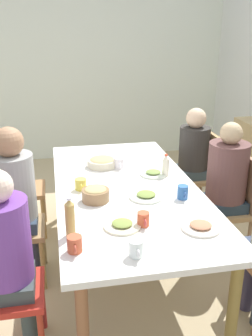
% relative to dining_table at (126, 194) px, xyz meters
% --- Properties ---
extents(ground_plane, '(7.07, 7.07, 0.00)m').
position_rel_dining_table_xyz_m(ground_plane, '(0.00, 0.00, -0.67)').
color(ground_plane, tan).
extents(wall_left, '(0.12, 4.28, 2.60)m').
position_rel_dining_table_xyz_m(wall_left, '(-3.01, 0.00, 0.63)').
color(wall_left, white).
rests_on(wall_left, ground_plane).
extents(dining_table, '(2.24, 1.08, 0.73)m').
position_rel_dining_table_xyz_m(dining_table, '(0.00, 0.00, 0.00)').
color(dining_table, white).
rests_on(dining_table, ground_plane).
extents(chair_0, '(0.40, 0.40, 0.90)m').
position_rel_dining_table_xyz_m(chair_0, '(-0.75, -0.92, -0.15)').
color(chair_0, '#AF7B4C').
rests_on(chair_0, ground_plane).
extents(chair_2, '(0.40, 0.40, 0.90)m').
position_rel_dining_table_xyz_m(chair_2, '(0.00, 0.92, -0.15)').
color(chair_2, '#AD8452').
rests_on(chair_2, ground_plane).
extents(person_2, '(0.33, 0.33, 1.20)m').
position_rel_dining_table_xyz_m(person_2, '(-0.00, 0.83, 0.06)').
color(person_2, '#28364A').
rests_on(person_2, ground_plane).
extents(chair_3, '(0.40, 0.40, 0.90)m').
position_rel_dining_table_xyz_m(chair_3, '(-0.75, 0.92, -0.15)').
color(chair_3, '#A57D4F').
rests_on(chair_3, ground_plane).
extents(person_3, '(0.30, 0.30, 1.16)m').
position_rel_dining_table_xyz_m(person_3, '(-0.75, 0.83, 0.03)').
color(person_3, '#423B47').
rests_on(person_3, ground_plane).
extents(person_4, '(0.31, 0.31, 1.21)m').
position_rel_dining_table_xyz_m(person_4, '(0.75, -0.83, 0.06)').
color(person_4, '#47444A').
rests_on(person_4, ground_plane).
extents(chair_5, '(0.40, 0.40, 0.90)m').
position_rel_dining_table_xyz_m(chair_5, '(0.00, -0.92, -0.15)').
color(chair_5, '#A37E51').
rests_on(chair_5, ground_plane).
extents(person_5, '(0.32, 0.32, 1.24)m').
position_rel_dining_table_xyz_m(person_5, '(0.00, -0.83, 0.08)').
color(person_5, '#283343').
rests_on(person_5, ground_plane).
extents(plate_0, '(0.23, 0.23, 0.04)m').
position_rel_dining_table_xyz_m(plate_0, '(0.62, -0.15, 0.08)').
color(plate_0, beige).
rests_on(plate_0, dining_table).
extents(plate_1, '(0.24, 0.24, 0.04)m').
position_rel_dining_table_xyz_m(plate_1, '(0.74, 0.32, 0.08)').
color(plate_1, silver).
rests_on(plate_1, dining_table).
extents(plate_2, '(0.22, 0.22, 0.04)m').
position_rel_dining_table_xyz_m(plate_2, '(-0.19, 0.27, 0.08)').
color(plate_2, silver).
rests_on(plate_2, dining_table).
extents(plate_3, '(0.25, 0.25, 0.04)m').
position_rel_dining_table_xyz_m(plate_3, '(0.23, 0.10, 0.08)').
color(plate_3, silver).
rests_on(plate_3, dining_table).
extents(bowl_0, '(0.26, 0.26, 0.08)m').
position_rel_dining_table_xyz_m(bowl_0, '(-0.47, -0.12, 0.11)').
color(bowl_0, beige).
rests_on(bowl_0, dining_table).
extents(bowl_1, '(0.20, 0.20, 0.11)m').
position_rel_dining_table_xyz_m(bowl_1, '(0.22, -0.26, 0.12)').
color(bowl_1, olive).
rests_on(bowl_1, dining_table).
extents(cup_0, '(0.11, 0.08, 0.10)m').
position_rel_dining_table_xyz_m(cup_0, '(0.30, 0.36, 0.11)').
color(cup_0, '#3162A5').
rests_on(cup_0, dining_table).
extents(cup_1, '(0.12, 0.09, 0.09)m').
position_rel_dining_table_xyz_m(cup_1, '(-0.40, 0.01, 0.11)').
color(cup_1, white).
rests_on(cup_1, dining_table).
extents(cup_2, '(0.12, 0.08, 0.09)m').
position_rel_dining_table_xyz_m(cup_2, '(0.84, -0.45, 0.11)').
color(cup_2, '#C75434').
rests_on(cup_2, dining_table).
extents(cup_3, '(0.12, 0.08, 0.09)m').
position_rel_dining_table_xyz_m(cup_3, '(-0.00, -0.35, 0.11)').
color(cup_3, '#E2D04D').
rests_on(cup_3, dining_table).
extents(cup_4, '(0.11, 0.08, 0.09)m').
position_rel_dining_table_xyz_m(cup_4, '(0.95, -0.13, 0.11)').
color(cup_4, white).
rests_on(cup_4, dining_table).
extents(cup_5, '(0.11, 0.07, 0.09)m').
position_rel_dining_table_xyz_m(cup_5, '(0.63, -0.01, 0.11)').
color(cup_5, '#CF5534').
rests_on(cup_5, dining_table).
extents(bottle_0, '(0.06, 0.06, 0.25)m').
position_rel_dining_table_xyz_m(bottle_0, '(0.67, -0.46, 0.18)').
color(bottle_0, tan).
rests_on(bottle_0, dining_table).
extents(bottle_1, '(0.05, 0.05, 0.19)m').
position_rel_dining_table_xyz_m(bottle_1, '(-0.15, 0.36, 0.15)').
color(bottle_1, beige).
rests_on(bottle_1, dining_table).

